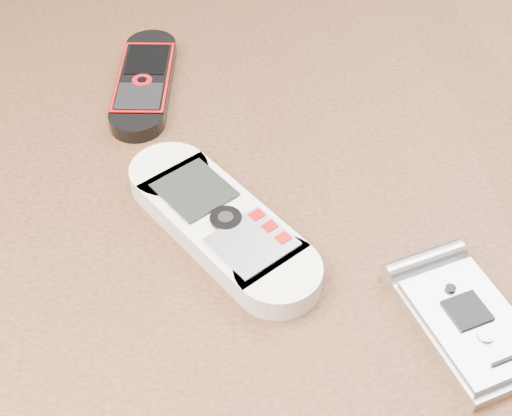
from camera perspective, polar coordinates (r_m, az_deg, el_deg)
The scene contains 4 objects.
table at distance 0.53m, azimuth -0.54°, elevation -8.67°, with size 1.20×0.80×0.75m.
nokia_white at distance 0.44m, azimuth -2.89°, elevation -1.14°, with size 0.05×0.16×0.02m, color silver.
nokia_black_red at distance 0.56m, azimuth -8.92°, elevation 9.97°, with size 0.04×0.13×0.01m, color black.
motorola_razr at distance 0.41m, azimuth 16.58°, elevation -8.69°, with size 0.05×0.10×0.02m, color #B4B4B8.
Camera 1 is at (-0.03, -0.31, 1.08)m, focal length 50.00 mm.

